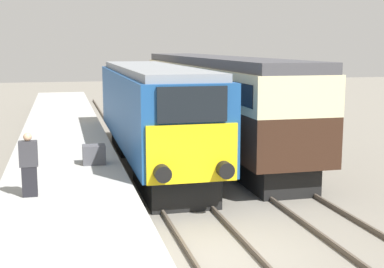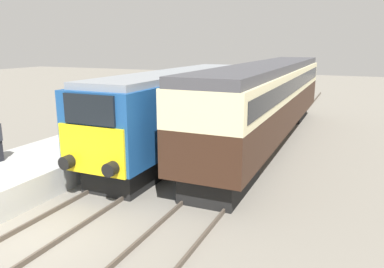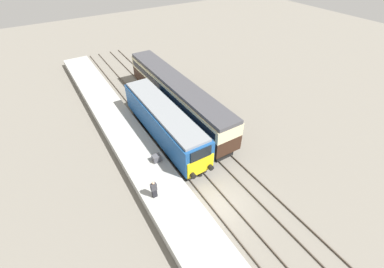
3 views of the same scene
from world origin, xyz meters
name	(u,v)px [view 3 (image 3 of 3)]	position (x,y,z in m)	size (l,w,h in m)	color
ground_plane	(220,204)	(0.00, 0.00, 0.00)	(120.00, 120.00, 0.00)	slate
platform_left	(139,155)	(-3.30, 8.00, 0.47)	(3.50, 50.00, 0.95)	#A8A8A3
rails_near_track	(187,164)	(0.00, 5.00, 0.07)	(1.51, 60.00, 0.14)	#4C4238
rails_far_track	(217,151)	(3.40, 5.00, 0.07)	(1.50, 60.00, 0.14)	#4C4238
locomotive	(164,122)	(0.00, 9.14, 2.14)	(2.70, 13.16, 3.87)	black
passenger_carriage	(177,94)	(3.40, 12.72, 2.51)	(2.75, 18.68, 4.14)	black
person_on_platform	(154,189)	(-4.16, 2.66, 1.73)	(0.44, 0.26, 1.59)	black
luggage_crate	(157,158)	(-2.39, 5.98, 1.25)	(0.70, 0.56, 0.60)	#4C4C51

